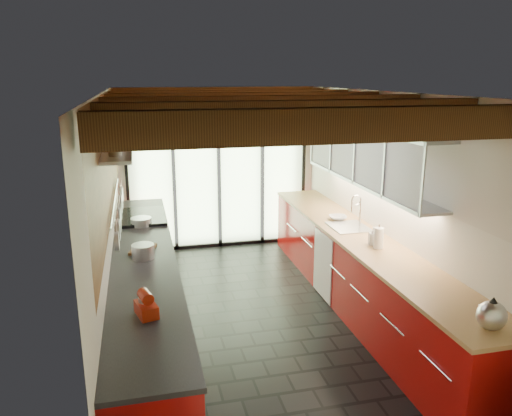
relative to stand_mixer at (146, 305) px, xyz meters
name	(u,v)px	position (x,y,z in m)	size (l,w,h in m)	color
ground	(258,319)	(1.27, 1.43, -1.01)	(5.50, 5.50, 0.00)	black
room_shell	(258,182)	(1.27, 1.43, 0.65)	(5.50, 5.50, 5.50)	silver
ceiling_beams	(250,104)	(1.27, 1.81, 1.46)	(3.14, 5.06, 4.90)	#593316
glass_door	(218,147)	(1.27, 4.12, 0.65)	(2.95, 0.10, 2.90)	#C6EAAD
left_counter	(145,294)	(-0.01, 1.43, -0.55)	(0.68, 5.00, 0.92)	#A00E0C
range_stove	(143,250)	(-0.01, 2.88, -0.54)	(0.66, 0.90, 0.97)	silver
right_counter	(360,273)	(2.54, 1.43, -0.55)	(0.68, 5.00, 0.92)	#A00E0C
sink_assembly	(350,224)	(2.56, 1.83, -0.05)	(0.45, 0.52, 0.43)	silver
upper_cabinets_right	(368,155)	(2.70, 1.73, 0.84)	(0.34, 3.00, 3.00)	silver
left_wall_fixtures	(119,171)	(-0.20, 1.72, 0.78)	(0.28, 2.60, 0.96)	silver
stand_mixer	(146,305)	(0.00, 0.00, 0.00)	(0.20, 0.27, 0.22)	#B9250E
pot_large	(143,251)	(0.00, 1.32, -0.01)	(0.24, 0.24, 0.15)	silver
pot_small	(141,222)	(0.00, 2.53, -0.04)	(0.26, 0.26, 0.10)	silver
cutting_board	(143,249)	(0.00, 1.56, -0.07)	(0.24, 0.34, 0.03)	brown
kettle	(492,314)	(2.54, -0.82, 0.03)	(0.29, 0.31, 0.27)	silver
paper_towel	(379,238)	(2.54, 1.02, 0.03)	(0.11, 0.11, 0.28)	white
soap_bottle	(373,236)	(2.54, 1.15, 0.02)	(0.09, 0.10, 0.21)	silver
bowl	(338,218)	(2.54, 2.18, -0.06)	(0.23, 0.23, 0.06)	silver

